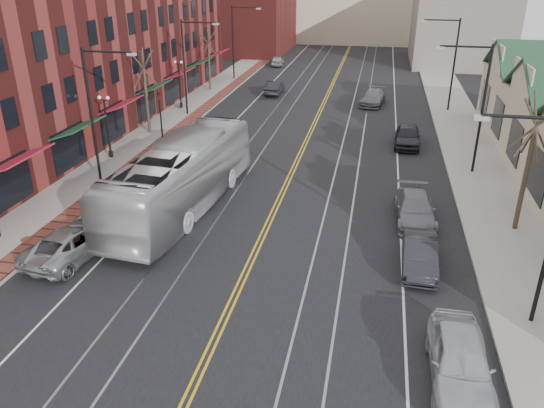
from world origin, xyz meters
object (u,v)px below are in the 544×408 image
at_px(parked_car_a, 460,360).
at_px(parked_car_b, 420,254).
at_px(parked_car_c, 415,209).
at_px(parked_car_d, 407,136).
at_px(parked_suv, 73,242).
at_px(transit_bus, 182,177).

distance_m(parked_car_a, parked_car_b, 7.03).
relative_size(parked_car_c, parked_car_d, 1.08).
bearing_deg(parked_suv, transit_bus, -110.20).
height_order(parked_car_b, parked_car_c, parked_car_c).
relative_size(parked_car_b, parked_car_c, 0.86).
distance_m(parked_suv, parked_car_a, 17.33).
xyz_separation_m(transit_bus, parked_car_b, (12.50, -3.93, -1.20)).
height_order(parked_suv, parked_car_a, parked_car_a).
distance_m(transit_bus, parked_car_b, 13.16).
bearing_deg(parked_car_c, parked_car_b, -92.41).
distance_m(parked_suv, parked_car_c, 17.16).
xyz_separation_m(parked_car_c, parked_car_d, (0.00, 12.84, 0.06)).
xyz_separation_m(parked_suv, parked_car_b, (15.71, 2.06, -0.03)).
bearing_deg(parked_car_b, parked_car_a, -81.49).
distance_m(parked_car_b, parked_car_d, 17.69).
height_order(parked_car_c, parked_car_d, parked_car_d).
relative_size(transit_bus, parked_car_b, 3.24).
height_order(parked_car_a, parked_car_c, parked_car_a).
distance_m(parked_car_b, parked_car_c, 4.85).
bearing_deg(parked_car_d, transit_bus, -129.91).
xyz_separation_m(transit_bus, parked_car_a, (13.41, -10.91, -1.08)).
bearing_deg(parked_car_c, transit_bus, -178.22).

